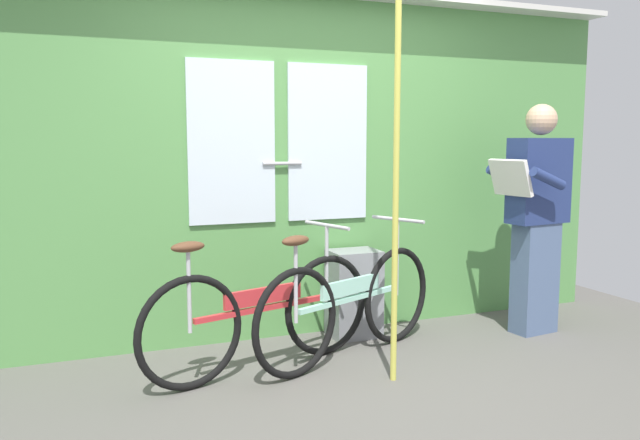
% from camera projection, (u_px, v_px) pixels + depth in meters
% --- Properties ---
extents(ground_plane, '(5.99, 4.17, 0.04)m').
position_uv_depth(ground_plane, '(387.00, 399.00, 3.54)').
color(ground_plane, '#56544F').
extents(train_door_wall, '(4.99, 0.28, 2.43)m').
position_uv_depth(train_door_wall, '(305.00, 160.00, 4.56)').
color(train_door_wall, '#56934C').
rests_on(train_door_wall, ground_plane).
extents(bicycle_near_door, '(1.59, 0.61, 0.87)m').
position_uv_depth(bicycle_near_door, '(262.00, 314.00, 3.87)').
color(bicycle_near_door, black).
rests_on(bicycle_near_door, ground_plane).
extents(bicycle_leaning_behind, '(1.51, 0.75, 0.88)m').
position_uv_depth(bicycle_leaning_behind, '(350.00, 304.00, 4.10)').
color(bicycle_leaning_behind, black).
rests_on(bicycle_leaning_behind, ground_plane).
extents(passenger_reading_newspaper, '(0.59, 0.52, 1.66)m').
position_uv_depth(passenger_reading_newspaper, '(537.00, 214.00, 4.60)').
color(passenger_reading_newspaper, slate).
rests_on(passenger_reading_newspaper, ground_plane).
extents(trash_bin_by_wall, '(0.35, 0.28, 0.63)m').
position_uv_depth(trash_bin_by_wall, '(354.00, 293.00, 4.59)').
color(trash_bin_by_wall, gray).
rests_on(trash_bin_by_wall, ground_plane).
extents(handrail_pole, '(0.04, 0.04, 2.39)m').
position_uv_depth(handrail_pole, '(396.00, 177.00, 3.62)').
color(handrail_pole, '#C6C14C').
rests_on(handrail_pole, ground_plane).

